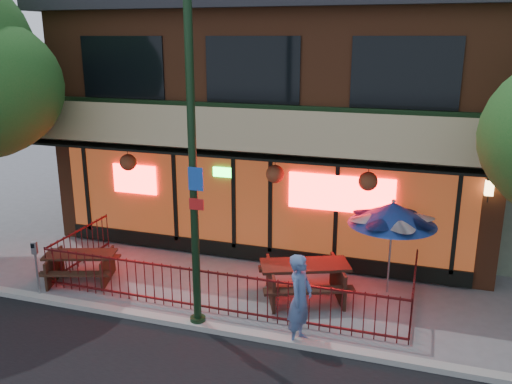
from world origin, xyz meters
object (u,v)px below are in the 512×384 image
street_light (193,179)px  picnic_table_left (81,263)px  patio_umbrella (393,213)px  pedestrian (300,299)px  picnic_table_right (305,276)px  parking_meter_near (36,260)px

street_light → picnic_table_left: 4.62m
street_light → picnic_table_left: bearing=163.0°
picnic_table_left → patio_umbrella: bearing=13.3°
street_light → picnic_table_left: size_ratio=3.51×
picnic_table_left → pedestrian: (5.75, -1.05, 0.45)m
picnic_table_left → picnic_table_right: 5.47m
street_light → parking_meter_near: street_light is taller
patio_umbrella → parking_meter_near: bearing=-159.7°
picnic_table_right → pedestrian: pedestrian is taller
pedestrian → street_light: bearing=100.2°
picnic_table_right → parking_meter_near: (-5.76, -1.90, 0.38)m
picnic_table_left → pedestrian: bearing=-10.4°
picnic_table_left → parking_meter_near: bearing=-107.7°
picnic_table_left → pedestrian: size_ratio=1.08×
parking_meter_near → street_light: bearing=-0.0°
street_light → picnic_table_left: street_light is taller
patio_umbrella → picnic_table_right: bearing=-153.2°
street_light → picnic_table_right: size_ratio=2.89×
picnic_table_left → patio_umbrella: patio_umbrella is taller
pedestrian → parking_meter_near: size_ratio=1.33×
patio_umbrella → parking_meter_near: 8.12m
picnic_table_left → parking_meter_near: size_ratio=1.44×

